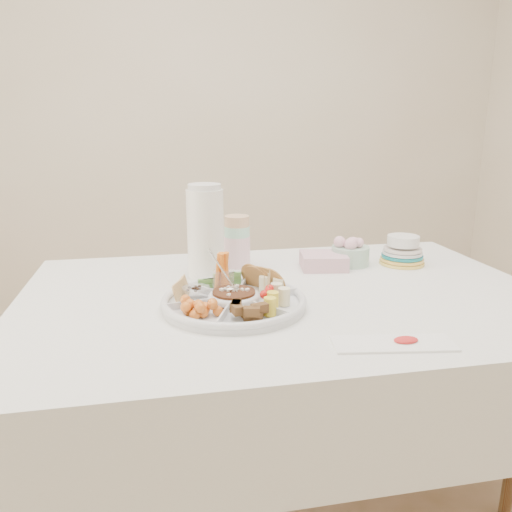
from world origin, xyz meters
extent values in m
plane|color=tan|center=(0.00, 0.00, 0.00)|extent=(4.00, 4.00, 0.00)
cube|color=beige|center=(0.00, 2.00, 1.35)|extent=(4.00, 0.02, 2.70)
cube|color=white|center=(0.00, 0.00, 0.38)|extent=(1.52, 1.02, 0.76)
cylinder|color=white|center=(-0.17, -0.08, 0.78)|extent=(0.43, 0.43, 0.04)
cylinder|color=#312111|center=(-0.17, -0.08, 0.79)|extent=(0.13, 0.13, 0.04)
cylinder|color=silver|center=(-0.09, 0.31, 0.88)|extent=(0.11, 0.11, 0.24)
cylinder|color=white|center=(-0.21, 0.22, 0.91)|extent=(0.13, 0.13, 0.30)
cylinder|color=silver|center=(0.30, 0.25, 0.81)|extent=(0.14, 0.14, 0.10)
cube|color=#DDA8B7|center=(0.19, 0.23, 0.78)|extent=(0.17, 0.15, 0.05)
cylinder|color=#DED254|center=(0.48, 0.22, 0.81)|extent=(0.19, 0.19, 0.10)
cube|color=white|center=(0.15, -0.39, 0.76)|extent=(0.28, 0.13, 0.01)
camera|label=1|loc=(-0.35, -1.33, 1.24)|focal=35.00mm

